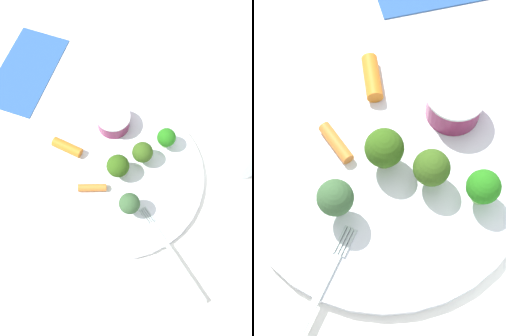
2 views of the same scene
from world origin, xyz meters
TOP-DOWN VIEW (x-y plane):
  - ground_plane at (0.00, 0.00)m, footprint 2.40×2.40m
  - plate at (0.00, 0.00)m, footprint 0.29×0.29m
  - sauce_cup at (-0.08, -0.04)m, footprint 0.06×0.06m
  - broccoli_floret_0 at (0.05, 0.04)m, footprint 0.03×0.03m
  - broccoli_floret_1 at (-0.04, 0.03)m, footprint 0.04×0.04m
  - broccoli_floret_2 at (-0.00, -0.00)m, footprint 0.04×0.04m
  - broccoli_floret_3 at (-0.08, 0.05)m, footprint 0.03×0.03m
  - carrot_stick_0 at (0.04, -0.03)m, footprint 0.03×0.05m
  - carrot_stick_1 at (-0.01, -0.10)m, footprint 0.02×0.05m
  - fork at (0.09, 0.13)m, footprint 0.10×0.15m

SIDE VIEW (x-z plane):
  - ground_plane at x=0.00m, z-range 0.00..0.00m
  - plate at x=0.00m, z-range 0.00..0.01m
  - fork at x=0.09m, z-range 0.01..0.01m
  - carrot_stick_0 at x=0.04m, z-range 0.01..0.02m
  - carrot_stick_1 at x=-0.01m, z-range 0.01..0.03m
  - sauce_cup at x=-0.08m, z-range 0.01..0.05m
  - broccoli_floret_3 at x=-0.08m, z-range 0.02..0.06m
  - broccoli_floret_1 at x=-0.04m, z-range 0.02..0.06m
  - broccoli_floret_2 at x=0.00m, z-range 0.02..0.07m
  - broccoli_floret_0 at x=0.05m, z-range 0.02..0.07m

